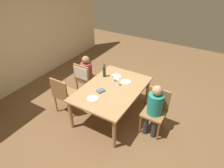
{
  "coord_description": "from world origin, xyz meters",
  "views": [
    {
      "loc": [
        -3.0,
        -1.79,
        3.1
      ],
      "look_at": [
        0.0,
        0.0,
        0.83
      ],
      "focal_mm": 32.04,
      "sensor_mm": 36.0,
      "label": 1
    }
  ],
  "objects_px": {
    "chair_far_right": "(84,76)",
    "dinner_plate_guest_right": "(93,98)",
    "chair_far_left": "(64,93)",
    "wine_bottle_tall_green": "(104,71)",
    "dining_table": "(112,91)",
    "person_woman_host": "(154,107)",
    "dinner_plate_guest_left": "(116,76)",
    "wine_glass_centre": "(113,77)",
    "person_man_bearded": "(87,72)",
    "dinner_plate_host": "(126,82)",
    "chair_near": "(156,108)",
    "wine_glass_near_left": "(117,81)"
  },
  "relations": [
    {
      "from": "wine_glass_centre",
      "to": "dinner_plate_host",
      "type": "bearing_deg",
      "value": -66.86
    },
    {
      "from": "dining_table",
      "to": "chair_near",
      "type": "height_order",
      "value": "chair_near"
    },
    {
      "from": "dining_table",
      "to": "dinner_plate_guest_left",
      "type": "relative_size",
      "value": 7.47
    },
    {
      "from": "wine_bottle_tall_green",
      "to": "dinner_plate_guest_right",
      "type": "relative_size",
      "value": 1.45
    },
    {
      "from": "person_woman_host",
      "to": "chair_far_left",
      "type": "bearing_deg",
      "value": 13.01
    },
    {
      "from": "wine_glass_centre",
      "to": "dinner_plate_guest_right",
      "type": "xyz_separation_m",
      "value": [
        -0.76,
        0.0,
        -0.1
      ]
    },
    {
      "from": "chair_near",
      "to": "chair_far_right",
      "type": "relative_size",
      "value": 1.0
    },
    {
      "from": "wine_bottle_tall_green",
      "to": "dinner_plate_guest_right",
      "type": "distance_m",
      "value": 0.89
    },
    {
      "from": "dining_table",
      "to": "dinner_plate_guest_left",
      "type": "height_order",
      "value": "dinner_plate_guest_left"
    },
    {
      "from": "chair_far_right",
      "to": "dinner_plate_guest_right",
      "type": "bearing_deg",
      "value": -42.84
    },
    {
      "from": "chair_far_right",
      "to": "dinner_plate_host",
      "type": "bearing_deg",
      "value": 4.91
    },
    {
      "from": "dining_table",
      "to": "person_man_bearded",
      "type": "height_order",
      "value": "person_man_bearded"
    },
    {
      "from": "chair_near",
      "to": "dinner_plate_guest_right",
      "type": "xyz_separation_m",
      "value": [
        -0.6,
        1.09,
        0.2
      ]
    },
    {
      "from": "chair_near",
      "to": "chair_far_left",
      "type": "xyz_separation_m",
      "value": [
        -0.56,
        1.93,
        0.0
      ]
    },
    {
      "from": "chair_far_right",
      "to": "chair_far_left",
      "type": "bearing_deg",
      "value": -90.0
    },
    {
      "from": "dining_table",
      "to": "wine_glass_near_left",
      "type": "distance_m",
      "value": 0.23
    },
    {
      "from": "chair_far_left",
      "to": "dinner_plate_guest_left",
      "type": "bearing_deg",
      "value": 48.76
    },
    {
      "from": "wine_glass_near_left",
      "to": "chair_near",
      "type": "bearing_deg",
      "value": -93.45
    },
    {
      "from": "person_woman_host",
      "to": "wine_bottle_tall_green",
      "type": "bearing_deg",
      "value": -14.15
    },
    {
      "from": "person_woman_host",
      "to": "wine_bottle_tall_green",
      "type": "distance_m",
      "value": 1.42
    },
    {
      "from": "dining_table",
      "to": "wine_glass_centre",
      "type": "distance_m",
      "value": 0.33
    },
    {
      "from": "chair_near",
      "to": "wine_glass_centre",
      "type": "bearing_deg",
      "value": -8.08
    },
    {
      "from": "dining_table",
      "to": "chair_near",
      "type": "relative_size",
      "value": 1.86
    },
    {
      "from": "person_man_bearded",
      "to": "wine_bottle_tall_green",
      "type": "distance_m",
      "value": 0.63
    },
    {
      "from": "chair_far_left",
      "to": "wine_bottle_tall_green",
      "type": "relative_size",
      "value": 2.81
    },
    {
      "from": "person_man_bearded",
      "to": "wine_glass_centre",
      "type": "relative_size",
      "value": 7.25
    },
    {
      "from": "chair_far_right",
      "to": "wine_glass_centre",
      "type": "xyz_separation_m",
      "value": [
        -0.02,
        -0.84,
        0.24
      ]
    },
    {
      "from": "person_woman_host",
      "to": "dinner_plate_guest_right",
      "type": "bearing_deg",
      "value": 24.12
    },
    {
      "from": "chair_far_right",
      "to": "dinner_plate_host",
      "type": "xyz_separation_m",
      "value": [
        0.1,
        -1.11,
        0.14
      ]
    },
    {
      "from": "person_woman_host",
      "to": "wine_glass_centre",
      "type": "xyz_separation_m",
      "value": [
        0.27,
        1.09,
        0.19
      ]
    },
    {
      "from": "person_woman_host",
      "to": "wine_glass_centre",
      "type": "distance_m",
      "value": 1.14
    },
    {
      "from": "dining_table",
      "to": "dinner_plate_host",
      "type": "relative_size",
      "value": 7.57
    },
    {
      "from": "person_man_bearded",
      "to": "dinner_plate_guest_right",
      "type": "bearing_deg",
      "value": -47.87
    },
    {
      "from": "dinner_plate_guest_left",
      "to": "wine_glass_centre",
      "type": "bearing_deg",
      "value": -172.33
    },
    {
      "from": "person_woman_host",
      "to": "dinner_plate_guest_right",
      "type": "xyz_separation_m",
      "value": [
        -0.49,
        1.09,
        0.09
      ]
    },
    {
      "from": "chair_far_left",
      "to": "dinner_plate_guest_left",
      "type": "height_order",
      "value": "chair_far_left"
    },
    {
      "from": "chair_far_right",
      "to": "wine_bottle_tall_green",
      "type": "xyz_separation_m",
      "value": [
        0.06,
        -0.57,
        0.28
      ]
    },
    {
      "from": "person_woman_host",
      "to": "dinner_plate_host",
      "type": "bearing_deg",
      "value": -24.89
    },
    {
      "from": "dining_table",
      "to": "person_woman_host",
      "type": "relative_size",
      "value": 1.54
    },
    {
      "from": "chair_far_left",
      "to": "dinner_plate_host",
      "type": "distance_m",
      "value": 1.4
    },
    {
      "from": "wine_bottle_tall_green",
      "to": "dinner_plate_guest_right",
      "type": "height_order",
      "value": "wine_bottle_tall_green"
    },
    {
      "from": "dining_table",
      "to": "dinner_plate_guest_left",
      "type": "distance_m",
      "value": 0.49
    },
    {
      "from": "chair_far_right",
      "to": "dinner_plate_host",
      "type": "relative_size",
      "value": 4.07
    },
    {
      "from": "dining_table",
      "to": "wine_bottle_tall_green",
      "type": "xyz_separation_m",
      "value": [
        0.32,
        0.39,
        0.22
      ]
    },
    {
      "from": "wine_bottle_tall_green",
      "to": "dinner_plate_guest_right",
      "type": "xyz_separation_m",
      "value": [
        -0.83,
        -0.27,
        -0.14
      ]
    },
    {
      "from": "wine_bottle_tall_green",
      "to": "wine_glass_near_left",
      "type": "relative_size",
      "value": 2.2
    },
    {
      "from": "dining_table",
      "to": "wine_glass_centre",
      "type": "xyz_separation_m",
      "value": [
        0.24,
        0.12,
        0.18
      ]
    },
    {
      "from": "person_woman_host",
      "to": "wine_glass_near_left",
      "type": "bearing_deg",
      "value": -10.39
    },
    {
      "from": "dining_table",
      "to": "wine_glass_near_left",
      "type": "bearing_deg",
      "value": -19.35
    },
    {
      "from": "chair_far_right",
      "to": "wine_bottle_tall_green",
      "type": "distance_m",
      "value": 0.64
    }
  ]
}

